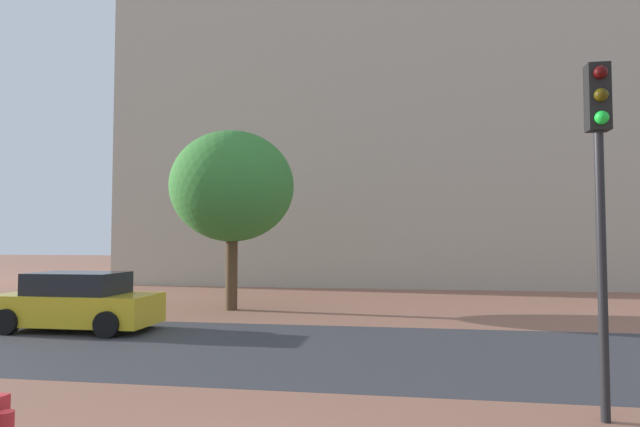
% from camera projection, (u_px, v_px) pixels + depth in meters
% --- Properties ---
extents(ground_plane, '(120.00, 120.00, 0.00)m').
position_uv_depth(ground_plane, '(327.00, 332.00, 13.59)').
color(ground_plane, '#93604C').
extents(street_asphalt_strip, '(120.00, 6.33, 0.00)m').
position_uv_depth(street_asphalt_strip, '(312.00, 349.00, 11.38)').
color(street_asphalt_strip, '#38383D').
rests_on(street_asphalt_strip, ground_plane).
extents(landmark_building, '(29.15, 11.55, 37.28)m').
position_uv_depth(landmark_building, '(390.00, 100.00, 31.20)').
color(landmark_building, '#B2A893').
rests_on(landmark_building, ground_plane).
extents(car_yellow, '(4.09, 1.92, 1.50)m').
position_uv_depth(car_yellow, '(77.00, 303.00, 13.80)').
color(car_yellow, gold).
rests_on(car_yellow, ground_plane).
extents(traffic_light_pole, '(0.28, 0.34, 4.70)m').
position_uv_depth(traffic_light_pole, '(600.00, 170.00, 7.00)').
color(traffic_light_pole, black).
rests_on(traffic_light_pole, ground_plane).
extents(tree_curb_far, '(4.18, 4.18, 6.05)m').
position_uv_depth(tree_curb_far, '(232.00, 187.00, 18.00)').
color(tree_curb_far, '#4C3823').
rests_on(tree_curb_far, ground_plane).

